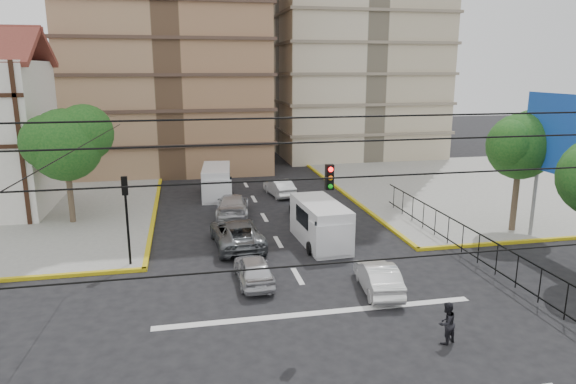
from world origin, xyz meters
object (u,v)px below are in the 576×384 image
object	(u,v)px
van_left_lane	(217,183)
pedestrian_crosswalk	(446,323)
van_right_lane	(321,225)
car_silver_front_left	(254,269)
car_white_front_right	(378,277)
traffic_light_nw	(126,206)

from	to	relation	value
van_left_lane	pedestrian_crosswalk	distance (m)	23.86
van_right_lane	van_left_lane	bearing A→B (deg)	108.50
pedestrian_crosswalk	car_silver_front_left	bearing A→B (deg)	-71.60
car_silver_front_left	van_right_lane	bearing A→B (deg)	-136.52
van_right_lane	car_white_front_right	bearing A→B (deg)	-86.07
van_left_lane	car_white_front_right	size ratio (longest dim) A/B	1.34
car_silver_front_left	car_white_front_right	size ratio (longest dim) A/B	0.96
traffic_light_nw	car_silver_front_left	xyz separation A→B (m)	(5.69, -3.10, -2.47)
car_silver_front_left	car_white_front_right	distance (m)	5.56
traffic_light_nw	pedestrian_crosswalk	bearing A→B (deg)	-39.87
van_right_lane	car_silver_front_left	distance (m)	6.17
traffic_light_nw	van_left_lane	bearing A→B (deg)	68.76
van_left_lane	van_right_lane	bearing A→B (deg)	-62.55
van_left_lane	car_silver_front_left	bearing A→B (deg)	-82.83
traffic_light_nw	pedestrian_crosswalk	xyz separation A→B (m)	(11.63, -9.72, -2.34)
van_right_lane	van_left_lane	xyz separation A→B (m)	(-4.89, 12.01, -0.02)
traffic_light_nw	van_left_lane	xyz separation A→B (m)	(5.15, 13.25, -1.99)
van_right_lane	car_white_front_right	xyz separation A→B (m)	(0.84, -6.32, -0.49)
car_white_front_right	van_right_lane	bearing A→B (deg)	-75.79
car_silver_front_left	pedestrian_crosswalk	bearing A→B (deg)	130.49
traffic_light_nw	car_silver_front_left	size ratio (longest dim) A/B	1.16
car_white_front_right	pedestrian_crosswalk	bearing A→B (deg)	105.78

